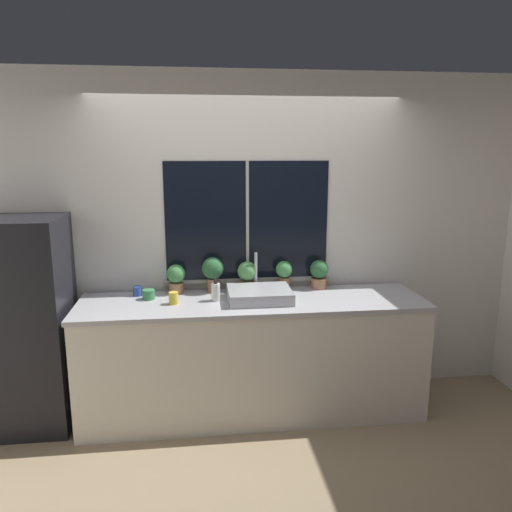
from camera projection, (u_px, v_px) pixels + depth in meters
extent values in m
plane|color=#937F60|center=(258.00, 434.00, 3.73)|extent=(14.00, 14.00, 0.00)
cube|color=silver|center=(247.00, 239.00, 4.18)|extent=(8.00, 0.06, 2.70)
cube|color=black|center=(247.00, 221.00, 4.11)|extent=(1.35, 0.01, 0.97)
cube|color=#BCB7AD|center=(247.00, 221.00, 4.10)|extent=(0.02, 0.01, 0.97)
cube|color=#BCB7AD|center=(248.00, 280.00, 4.21)|extent=(1.41, 0.04, 0.03)
cube|color=silver|center=(464.00, 221.00, 5.18)|extent=(0.06, 7.00, 2.70)
cube|color=silver|center=(253.00, 359.00, 3.97)|extent=(2.66, 0.68, 0.90)
cube|color=#ADADB2|center=(253.00, 302.00, 3.87)|extent=(2.69, 0.70, 0.03)
cube|color=black|center=(23.00, 324.00, 3.72)|extent=(0.67, 0.61, 1.61)
cube|color=#ADADB2|center=(259.00, 295.00, 3.86)|extent=(0.49, 0.40, 0.09)
cylinder|color=#B7B7BC|center=(256.00, 290.00, 4.09)|extent=(0.04, 0.04, 0.03)
cylinder|color=#B7B7BC|center=(256.00, 271.00, 4.05)|extent=(0.02, 0.02, 0.30)
cylinder|color=#9E6B4C|center=(176.00, 288.00, 4.05)|extent=(0.12, 0.12, 0.09)
sphere|color=#478E4C|center=(176.00, 274.00, 4.02)|extent=(0.15, 0.15, 0.15)
cylinder|color=#9E6B4C|center=(213.00, 285.00, 4.08)|extent=(0.10, 0.10, 0.11)
sphere|color=#2D6638|center=(213.00, 268.00, 4.05)|extent=(0.18, 0.18, 0.18)
cylinder|color=#9E6B4C|center=(247.00, 286.00, 4.12)|extent=(0.13, 0.13, 0.09)
sphere|color=#569951|center=(247.00, 271.00, 4.09)|extent=(0.16, 0.16, 0.16)
cylinder|color=#9E6B4C|center=(284.00, 283.00, 4.15)|extent=(0.09, 0.09, 0.10)
sphere|color=#478E4C|center=(284.00, 269.00, 4.13)|extent=(0.14, 0.14, 0.14)
cylinder|color=#9E6B4C|center=(319.00, 283.00, 4.19)|extent=(0.13, 0.13, 0.09)
sphere|color=#2D6638|center=(319.00, 269.00, 4.16)|extent=(0.15, 0.15, 0.15)
cylinder|color=white|center=(216.00, 292.00, 3.84)|extent=(0.07, 0.07, 0.14)
cylinder|color=black|center=(216.00, 281.00, 3.82)|extent=(0.03, 0.03, 0.04)
cylinder|color=gold|center=(174.00, 298.00, 3.76)|extent=(0.07, 0.07, 0.09)
cylinder|color=#38844C|center=(149.00, 294.00, 3.88)|extent=(0.10, 0.10, 0.08)
cylinder|color=#3351AD|center=(137.00, 291.00, 3.97)|extent=(0.07, 0.07, 0.08)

